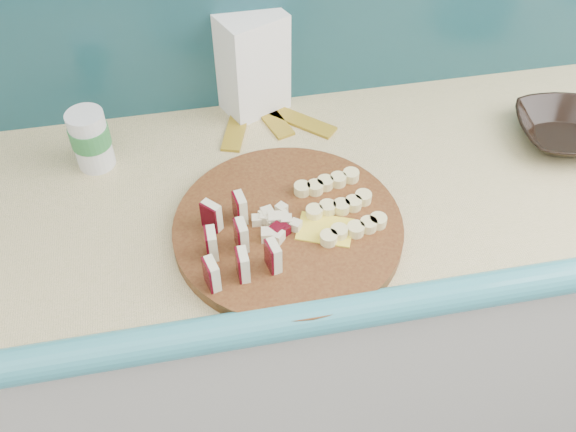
{
  "coord_description": "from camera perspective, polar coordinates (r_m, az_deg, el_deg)",
  "views": [
    {
      "loc": [
        0.18,
        0.64,
        1.77
      ],
      "look_at": [
        0.32,
        1.38,
        0.96
      ],
      "focal_mm": 40.0,
      "sensor_mm": 36.0,
      "label": 1
    }
  ],
  "objects": [
    {
      "name": "canister",
      "position": [
        1.29,
        -17.14,
        6.59
      ],
      "size": [
        0.08,
        0.08,
        0.12
      ],
      "rotation": [
        0.0,
        0.0,
        -0.11
      ],
      "color": "silver",
      "rests_on": "kitchen_counter"
    },
    {
      "name": "brown_bowl",
      "position": [
        1.43,
        23.4,
        6.99
      ],
      "size": [
        0.23,
        0.23,
        0.05
      ],
      "primitive_type": "imported",
      "rotation": [
        0.0,
        0.0,
        -0.16
      ],
      "color": "black",
      "rests_on": "kitchen_counter"
    },
    {
      "name": "apple_chunks",
      "position": [
        1.11,
        -1.24,
        -0.68
      ],
      "size": [
        0.07,
        0.06,
        0.02
      ],
      "color": "#F5EBC4",
      "rests_on": "cutting_board"
    },
    {
      "name": "banana_peel",
      "position": [
        1.38,
        -1.88,
        8.68
      ],
      "size": [
        0.25,
        0.21,
        0.01
      ],
      "rotation": [
        0.0,
        0.0,
        0.13
      ],
      "color": "gold",
      "rests_on": "kitchen_counter"
    },
    {
      "name": "kitchen_counter",
      "position": [
        1.57,
        -8.93,
        -10.54
      ],
      "size": [
        2.2,
        0.63,
        0.91
      ],
      "color": "beige",
      "rests_on": "ground"
    },
    {
      "name": "cutting_board",
      "position": [
        1.14,
        -0.0,
        -1.12
      ],
      "size": [
        0.47,
        0.47,
        0.03
      ],
      "primitive_type": "cylinder",
      "rotation": [
        0.0,
        0.0,
        0.17
      ],
      "color": "#461F0F",
      "rests_on": "kitchen_counter"
    },
    {
      "name": "sponge",
      "position": [
        1.13,
        3.29,
        -1.61
      ],
      "size": [
        0.11,
        0.1,
        0.03
      ],
      "primitive_type": "cube",
      "rotation": [
        0.0,
        0.0,
        -0.39
      ],
      "color": "yellow",
      "rests_on": "kitchen_counter"
    },
    {
      "name": "backsplash",
      "position": [
        1.3,
        -13.76,
        17.84
      ],
      "size": [
        2.2,
        0.02,
        0.5
      ],
      "primitive_type": "cube",
      "color": "teal",
      "rests_on": "kitchen_counter"
    },
    {
      "name": "flour_bag",
      "position": [
        1.35,
        -3.14,
        13.4
      ],
      "size": [
        0.15,
        0.13,
        0.22
      ],
      "primitive_type": "cube",
      "rotation": [
        0.0,
        0.0,
        0.41
      ],
      "color": "white",
      "rests_on": "kitchen_counter"
    },
    {
      "name": "banana_slices",
      "position": [
        1.15,
        4.66,
        0.93
      ],
      "size": [
        0.15,
        0.17,
        0.02
      ],
      "color": "#F5E696",
      "rests_on": "cutting_board"
    },
    {
      "name": "apple_wedges",
      "position": [
        1.07,
        -4.92,
        -2.3
      ],
      "size": [
        0.13,
        0.17,
        0.06
      ],
      "color": "#EDE7BD",
      "rests_on": "cutting_board"
    }
  ]
}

